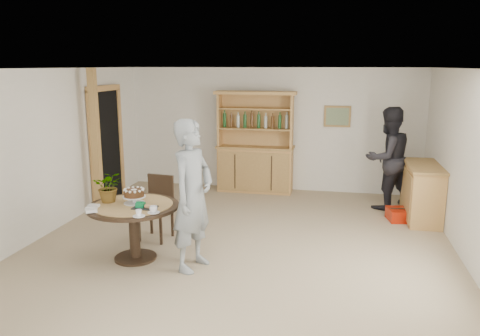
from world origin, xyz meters
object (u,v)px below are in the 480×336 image
at_px(adult_person, 388,158).
at_px(red_suitcase, 406,215).
at_px(dining_table, 134,216).
at_px(teen_boy, 193,196).
at_px(hutch, 255,158).
at_px(dining_chair, 158,203).
at_px(sideboard, 422,192).

height_order(adult_person, red_suitcase, adult_person).
xyz_separation_m(dining_table, red_suitcase, (3.78, 2.40, -0.50)).
xyz_separation_m(teen_boy, adult_person, (2.64, 3.16, -0.04)).
height_order(hutch, red_suitcase, hutch).
bearing_deg(hutch, adult_person, -15.36).
relative_size(dining_chair, red_suitcase, 1.42).
height_order(sideboard, dining_table, sideboard).
xyz_separation_m(hutch, dining_table, (-0.98, -3.75, -0.08)).
xyz_separation_m(hutch, adult_person, (2.51, -0.69, 0.23)).
bearing_deg(red_suitcase, teen_boy, -150.44).
relative_size(dining_chair, adult_person, 0.51).
bearing_deg(red_suitcase, dining_table, -158.50).
bearing_deg(teen_boy, dining_chair, 57.99).
bearing_deg(dining_table, dining_chair, 89.29).
distance_m(dining_chair, red_suitcase, 4.11).
bearing_deg(adult_person, dining_chair, -1.31).
height_order(sideboard, adult_person, adult_person).
bearing_deg(sideboard, adult_person, 133.78).
bearing_deg(dining_table, hutch, 75.34).
bearing_deg(dining_chair, red_suitcase, 29.98).
height_order(dining_table, red_suitcase, dining_table).
distance_m(dining_table, teen_boy, 0.93).
bearing_deg(hutch, dining_table, -104.66).
bearing_deg(dining_chair, teen_boy, -40.48).
bearing_deg(red_suitcase, adult_person, 102.63).
relative_size(sideboard, dining_table, 1.05).
height_order(dining_table, adult_person, adult_person).
bearing_deg(hutch, red_suitcase, -25.79).
bearing_deg(sideboard, dining_table, -148.04).
xyz_separation_m(dining_chair, red_suitcase, (3.77, 1.57, -0.43)).
relative_size(sideboard, adult_person, 0.69).
height_order(sideboard, teen_boy, teen_boy).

